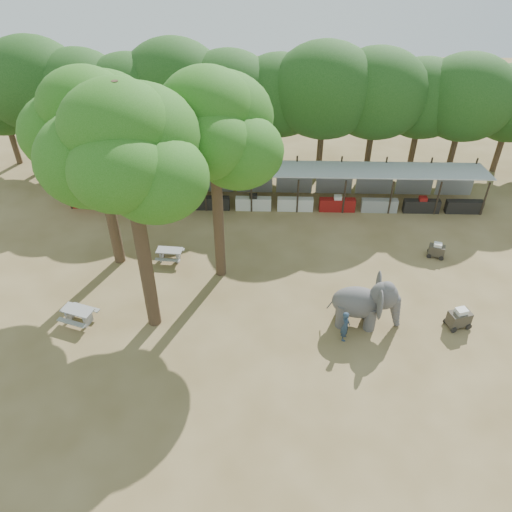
{
  "coord_description": "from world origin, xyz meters",
  "views": [
    {
      "loc": [
        -0.4,
        -15.9,
        17.74
      ],
      "look_at": [
        -1.0,
        5.0,
        2.0
      ],
      "focal_mm": 35.0,
      "sensor_mm": 36.0,
      "label": 1
    }
  ],
  "objects_px": {
    "yard_tree_left": "(91,125)",
    "picnic_table_far": "(170,253)",
    "yard_tree_back": "(211,128)",
    "elephant": "(366,302)",
    "cart_back": "(437,250)",
    "yard_tree_center": "(124,151)",
    "cart_front": "(459,318)",
    "handler": "(345,326)",
    "picnic_table_near": "(78,314)"
  },
  "relations": [
    {
      "from": "picnic_table_near",
      "to": "yard_tree_back",
      "type": "bearing_deg",
      "value": 50.76
    },
    {
      "from": "picnic_table_far",
      "to": "cart_back",
      "type": "xyz_separation_m",
      "value": [
        15.58,
        0.79,
        -0.01
      ]
    },
    {
      "from": "picnic_table_near",
      "to": "picnic_table_far",
      "type": "height_order",
      "value": "picnic_table_near"
    },
    {
      "from": "cart_back",
      "to": "yard_tree_left",
      "type": "bearing_deg",
      "value": -160.46
    },
    {
      "from": "yard_tree_left",
      "to": "picnic_table_far",
      "type": "height_order",
      "value": "yard_tree_left"
    },
    {
      "from": "yard_tree_left",
      "to": "cart_back",
      "type": "height_order",
      "value": "yard_tree_left"
    },
    {
      "from": "elephant",
      "to": "picnic_table_far",
      "type": "distance_m",
      "value": 11.63
    },
    {
      "from": "yard_tree_center",
      "to": "handler",
      "type": "relative_size",
      "value": 7.14
    },
    {
      "from": "elephant",
      "to": "cart_back",
      "type": "bearing_deg",
      "value": 54.84
    },
    {
      "from": "yard_tree_center",
      "to": "handler",
      "type": "height_order",
      "value": "yard_tree_center"
    },
    {
      "from": "yard_tree_center",
      "to": "elephant",
      "type": "distance_m",
      "value": 13.19
    },
    {
      "from": "yard_tree_back",
      "to": "handler",
      "type": "height_order",
      "value": "yard_tree_back"
    },
    {
      "from": "yard_tree_center",
      "to": "elephant",
      "type": "relative_size",
      "value": 3.38
    },
    {
      "from": "yard_tree_center",
      "to": "cart_back",
      "type": "height_order",
      "value": "yard_tree_center"
    },
    {
      "from": "yard_tree_center",
      "to": "picnic_table_far",
      "type": "relative_size",
      "value": 7.72
    },
    {
      "from": "yard_tree_back",
      "to": "yard_tree_center",
      "type": "bearing_deg",
      "value": -126.86
    },
    {
      "from": "yard_tree_back",
      "to": "cart_back",
      "type": "height_order",
      "value": "yard_tree_back"
    },
    {
      "from": "yard_tree_left",
      "to": "picnic_table_near",
      "type": "distance_m",
      "value": 9.33
    },
    {
      "from": "yard_tree_back",
      "to": "cart_back",
      "type": "bearing_deg",
      "value": 7.8
    },
    {
      "from": "yard_tree_center",
      "to": "elephant",
      "type": "bearing_deg",
      "value": 0.41
    },
    {
      "from": "yard_tree_back",
      "to": "cart_back",
      "type": "xyz_separation_m",
      "value": [
        12.64,
        1.73,
        -8.08
      ]
    },
    {
      "from": "yard_tree_back",
      "to": "picnic_table_far",
      "type": "xyz_separation_m",
      "value": [
        -2.94,
        0.94,
        -8.06
      ]
    },
    {
      "from": "cart_front",
      "to": "handler",
      "type": "bearing_deg",
      "value": 172.56
    },
    {
      "from": "yard_tree_back",
      "to": "handler",
      "type": "distance_m",
      "value": 11.27
    },
    {
      "from": "cart_front",
      "to": "yard_tree_back",
      "type": "bearing_deg",
      "value": 144.27
    },
    {
      "from": "elephant",
      "to": "cart_front",
      "type": "relative_size",
      "value": 2.66
    },
    {
      "from": "yard_tree_back",
      "to": "cart_front",
      "type": "relative_size",
      "value": 8.49
    },
    {
      "from": "yard_tree_back",
      "to": "picnic_table_far",
      "type": "height_order",
      "value": "yard_tree_back"
    },
    {
      "from": "yard_tree_back",
      "to": "elephant",
      "type": "height_order",
      "value": "yard_tree_back"
    },
    {
      "from": "yard_tree_center",
      "to": "handler",
      "type": "bearing_deg",
      "value": -6.37
    },
    {
      "from": "yard_tree_center",
      "to": "picnic_table_far",
      "type": "distance_m",
      "value": 10.03
    },
    {
      "from": "yard_tree_left",
      "to": "yard_tree_center",
      "type": "xyz_separation_m",
      "value": [
        3.0,
        -5.0,
        1.01
      ]
    },
    {
      "from": "cart_back",
      "to": "cart_front",
      "type": "bearing_deg",
      "value": -76.79
    },
    {
      "from": "yard_tree_left",
      "to": "picnic_table_near",
      "type": "bearing_deg",
      "value": -96.94
    },
    {
      "from": "handler",
      "to": "picnic_table_far",
      "type": "distance_m",
      "value": 11.19
    },
    {
      "from": "yard_tree_back",
      "to": "elephant",
      "type": "xyz_separation_m",
      "value": [
        7.58,
        -3.92,
        -7.2
      ]
    },
    {
      "from": "handler",
      "to": "picnic_table_near",
      "type": "height_order",
      "value": "handler"
    },
    {
      "from": "yard_tree_center",
      "to": "cart_front",
      "type": "distance_m",
      "value": 17.51
    },
    {
      "from": "cart_back",
      "to": "picnic_table_near",
      "type": "bearing_deg",
      "value": -145.45
    },
    {
      "from": "yard_tree_left",
      "to": "handler",
      "type": "relative_size",
      "value": 6.54
    },
    {
      "from": "cart_front",
      "to": "cart_back",
      "type": "xyz_separation_m",
      "value": [
        0.41,
        5.79,
        -0.09
      ]
    },
    {
      "from": "yard_tree_back",
      "to": "picnic_table_near",
      "type": "bearing_deg",
      "value": -147.34
    },
    {
      "from": "picnic_table_far",
      "to": "cart_back",
      "type": "bearing_deg",
      "value": 7.13
    },
    {
      "from": "yard_tree_back",
      "to": "cart_back",
      "type": "relative_size",
      "value": 10.21
    },
    {
      "from": "handler",
      "to": "elephant",
      "type": "bearing_deg",
      "value": -32.54
    },
    {
      "from": "yard_tree_left",
      "to": "cart_back",
      "type": "distance_m",
      "value": 20.2
    },
    {
      "from": "elephant",
      "to": "handler",
      "type": "relative_size",
      "value": 2.11
    },
    {
      "from": "picnic_table_far",
      "to": "handler",
      "type": "bearing_deg",
      "value": -28.24
    },
    {
      "from": "cart_front",
      "to": "cart_back",
      "type": "bearing_deg",
      "value": 68.55
    },
    {
      "from": "yard_tree_center",
      "to": "cart_front",
      "type": "xyz_separation_m",
      "value": [
        15.23,
        -0.06,
        -8.65
      ]
    }
  ]
}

